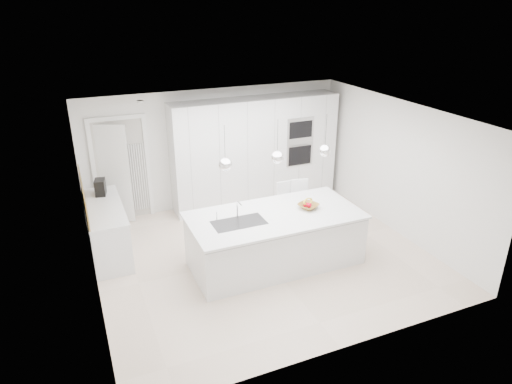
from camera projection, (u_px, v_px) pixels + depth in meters
name	position (u px, v px, depth m)	size (l,w,h in m)	color
floor	(263.00, 256.00, 8.00)	(5.50, 5.50, 0.00)	beige
wall_back	(215.00, 148.00, 9.62)	(5.50, 5.50, 0.00)	white
wall_left	(87.00, 219.00, 6.51)	(5.00, 5.00, 0.00)	white
ceiling	(264.00, 115.00, 7.02)	(5.50, 5.50, 0.00)	white
tall_cabinets	(256.00, 152.00, 9.70)	(3.60, 0.60, 2.30)	silver
oven_stack	(300.00, 142.00, 9.68)	(0.62, 0.04, 1.05)	#A5A5A8
doorway_frame	(122.00, 171.00, 8.98)	(1.11, 0.08, 2.13)	white
hallway_door	(109.00, 175.00, 8.86)	(0.82, 0.04, 2.00)	white
radiator	(139.00, 177.00, 9.16)	(0.32, 0.04, 1.40)	white
left_base_cabinets	(107.00, 230.00, 7.96)	(0.60, 1.80, 0.86)	silver
left_worktop	(104.00, 207.00, 7.78)	(0.62, 1.82, 0.04)	white
oak_backsplash	(83.00, 195.00, 7.57)	(0.02, 1.80, 0.50)	olive
island_base	(276.00, 241.00, 7.61)	(2.80, 1.20, 0.86)	silver
island_worktop	(275.00, 215.00, 7.48)	(2.84, 1.40, 0.04)	white
island_sink	(239.00, 227.00, 7.22)	(0.84, 0.44, 0.18)	#3F3F42
island_tap	(237.00, 209.00, 7.32)	(0.02, 0.02, 0.30)	white
pendant_left	(225.00, 165.00, 6.73)	(0.20, 0.20, 0.20)	white
pendant_mid	(277.00, 157.00, 7.03)	(0.20, 0.20, 0.20)	white
pendant_right	(325.00, 151.00, 7.34)	(0.20, 0.20, 0.20)	white
fruit_bowl	(308.00, 206.00, 7.67)	(0.33, 0.33, 0.08)	olive
espresso_machine	(100.00, 187.00, 8.16)	(0.17, 0.27, 0.29)	black
bar_stool_left	(287.00, 208.00, 8.63)	(0.33, 0.45, 0.99)	white
bar_stool_right	(302.00, 207.00, 8.63)	(0.34, 0.47, 1.03)	white
apple_a	(309.00, 205.00, 7.62)	(0.09, 0.09, 0.09)	#C3001A
apple_b	(307.00, 205.00, 7.65)	(0.08, 0.08, 0.08)	#C3001A
apple_c	(305.00, 205.00, 7.64)	(0.08, 0.08, 0.08)	#C3001A
banana_bunch	(308.00, 201.00, 7.65)	(0.22, 0.22, 0.03)	gold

